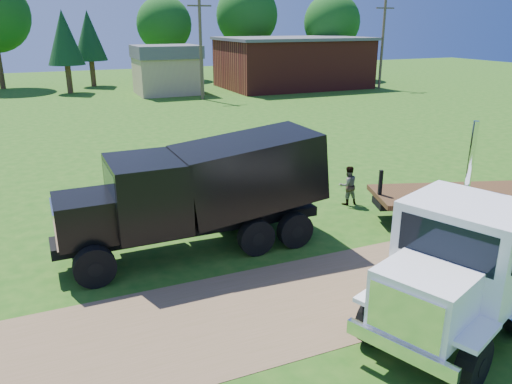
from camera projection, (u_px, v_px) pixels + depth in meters
name	position (u px, v px, depth m)	size (l,w,h in m)	color
ground	(381.00, 282.00, 13.88)	(140.00, 140.00, 0.00)	#1D5212
dirt_track	(381.00, 282.00, 13.88)	(120.00, 4.20, 0.01)	brown
white_semi_tractor	(464.00, 267.00, 11.27)	(7.88, 5.11, 4.72)	black
black_dump_truck	(203.00, 189.00, 15.35)	(8.36, 2.65, 3.61)	black
orange_pickup	(175.00, 170.00, 21.92)	(2.29, 4.97, 1.38)	#DE410A
flatbed_trailer	(482.00, 198.00, 17.93)	(8.13, 4.69, 2.00)	#382712
spectator_b	(348.00, 185.00, 19.57)	(0.76, 0.59, 1.56)	#999999
brick_building	(293.00, 62.00, 54.52)	(15.40, 10.40, 5.30)	maroon
tan_shed	(167.00, 69.00, 49.31)	(6.20, 5.40, 4.70)	tan
utility_poles	(201.00, 47.00, 44.98)	(42.20, 0.28, 9.00)	brown
tree_row	(135.00, 20.00, 55.98)	(56.78, 14.13, 11.51)	#3B2818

